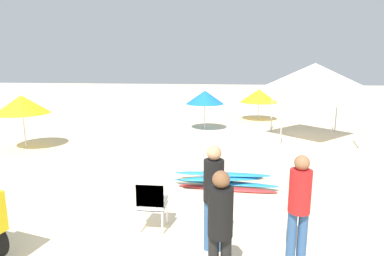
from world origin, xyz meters
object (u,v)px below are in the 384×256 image
at_px(lifeguard_near_center, 220,225).
at_px(beach_umbrella_mid, 259,96).
at_px(beach_umbrella_left, 22,104).
at_px(lifeguard_near_left, 214,191).
at_px(lifeguard_near_right, 299,202).
at_px(popup_canopy, 315,75).
at_px(surfboard_pile, 224,181).
at_px(stacked_plastic_chairs, 152,199).
at_px(beach_umbrella_far, 205,97).

xyz_separation_m(lifeguard_near_center, beach_umbrella_mid, (1.62, 13.31, 0.31)).
bearing_deg(beach_umbrella_left, beach_umbrella_mid, 38.00).
bearing_deg(beach_umbrella_mid, lifeguard_near_left, -98.10).
relative_size(lifeguard_near_center, lifeguard_near_right, 1.00).
xyz_separation_m(lifeguard_near_right, popup_canopy, (2.16, 8.29, 1.54)).
xyz_separation_m(lifeguard_near_center, lifeguard_near_right, (1.13, 0.80, 0.00)).
xyz_separation_m(surfboard_pile, popup_canopy, (3.30, 5.50, 2.31)).
bearing_deg(lifeguard_near_right, lifeguard_near_center, -144.85).
height_order(surfboard_pile, beach_umbrella_mid, beach_umbrella_mid).
distance_m(stacked_plastic_chairs, lifeguard_near_left, 1.27).
bearing_deg(beach_umbrella_mid, beach_umbrella_far, -132.55).
distance_m(stacked_plastic_chairs, popup_canopy, 9.10).
distance_m(lifeguard_near_right, beach_umbrella_mid, 12.52).
relative_size(popup_canopy, beach_umbrella_left, 1.57).
relative_size(stacked_plastic_chairs, popup_canopy, 0.35).
relative_size(lifeguard_near_center, beach_umbrella_far, 0.95).
xyz_separation_m(lifeguard_near_left, beach_umbrella_mid, (1.76, 12.33, 0.27)).
distance_m(stacked_plastic_chairs, beach_umbrella_far, 9.07).
bearing_deg(lifeguard_near_center, beach_umbrella_far, 95.38).
xyz_separation_m(lifeguard_near_left, beach_umbrella_far, (-0.85, 9.49, 0.47)).
relative_size(lifeguard_near_right, beach_umbrella_mid, 0.87).
relative_size(lifeguard_near_right, beach_umbrella_far, 0.95).
bearing_deg(stacked_plastic_chairs, lifeguard_near_center, -49.12).
bearing_deg(lifeguard_near_left, popup_canopy, 67.10).
bearing_deg(lifeguard_near_center, popup_canopy, 70.07).
height_order(beach_umbrella_mid, beach_umbrella_far, beach_umbrella_far).
height_order(stacked_plastic_chairs, popup_canopy, popup_canopy).
height_order(stacked_plastic_chairs, surfboard_pile, stacked_plastic_chairs).
distance_m(surfboard_pile, popup_canopy, 6.82).
bearing_deg(surfboard_pile, lifeguard_near_left, -92.80).
height_order(lifeguard_near_left, beach_umbrella_left, beach_umbrella_left).
distance_m(lifeguard_near_center, lifeguard_near_right, 1.39).
relative_size(lifeguard_near_left, popup_canopy, 0.59).
height_order(lifeguard_near_left, beach_umbrella_far, beach_umbrella_far).
distance_m(lifeguard_near_right, beach_umbrella_far, 9.91).
height_order(lifeguard_near_center, lifeguard_near_right, lifeguard_near_right).
bearing_deg(lifeguard_near_center, surfboard_pile, 90.08).
relative_size(stacked_plastic_chairs, lifeguard_near_left, 0.59).
bearing_deg(beach_umbrella_mid, popup_canopy, -68.34).
bearing_deg(lifeguard_near_right, beach_umbrella_far, 102.37).
bearing_deg(popup_canopy, beach_umbrella_mid, 111.66).
bearing_deg(lifeguard_near_left, lifeguard_near_right, -7.76).
relative_size(popup_canopy, beach_umbrella_mid, 1.53).
xyz_separation_m(surfboard_pile, lifeguard_near_right, (1.14, -2.79, 0.77)).
bearing_deg(surfboard_pile, lifeguard_near_center, -89.92).
distance_m(lifeguard_near_left, beach_umbrella_far, 9.54).
bearing_deg(beach_umbrella_far, lifeguard_near_right, -77.63).
height_order(lifeguard_near_left, popup_canopy, popup_canopy).
xyz_separation_m(lifeguard_near_left, lifeguard_near_right, (1.27, -0.17, -0.04)).
bearing_deg(lifeguard_near_left, lifeguard_near_center, -82.21).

